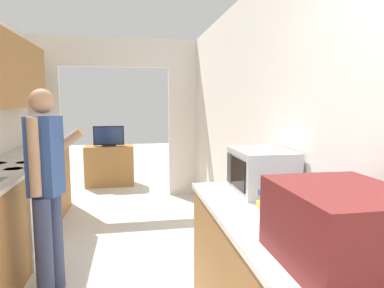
% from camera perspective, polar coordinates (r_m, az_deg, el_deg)
% --- Properties ---
extents(wall_right, '(0.06, 7.42, 2.50)m').
position_cam_1_polar(wall_right, '(2.59, 14.62, 0.82)').
color(wall_right, white).
rests_on(wall_right, ground_plane).
extents(wall_far_with_doorway, '(2.95, 0.06, 2.50)m').
position_cam_1_polar(wall_far_with_doorway, '(5.48, -12.58, 6.06)').
color(wall_far_with_doorway, white).
rests_on(wall_far_with_doorway, ground_plane).
extents(counter_left, '(0.62, 3.79, 0.92)m').
position_cam_1_polar(counter_left, '(3.65, -29.33, -10.78)').
color(counter_left, '#9E6B38').
rests_on(counter_left, ground_plane).
extents(range_oven, '(0.66, 0.75, 1.06)m').
position_cam_1_polar(range_oven, '(3.81, -28.31, -9.90)').
color(range_oven, white).
rests_on(range_oven, ground_plane).
extents(person, '(0.52, 0.44, 1.62)m').
position_cam_1_polar(person, '(2.88, -23.09, -6.67)').
color(person, '#384266').
rests_on(person, ground_plane).
extents(suitcase, '(0.43, 0.55, 0.30)m').
position_cam_1_polar(suitcase, '(1.41, 23.64, -12.51)').
color(suitcase, '#5B1919').
rests_on(suitcase, counter_right).
extents(microwave, '(0.36, 0.45, 0.29)m').
position_cam_1_polar(microwave, '(2.34, 11.54, -4.45)').
color(microwave, '#B7B7BC').
rests_on(microwave, counter_right).
extents(book_stack, '(0.26, 0.28, 0.13)m').
position_cam_1_polar(book_stack, '(1.89, 15.49, -9.96)').
color(book_stack, white).
rests_on(book_stack, counter_right).
extents(tv_cabinet, '(0.86, 0.42, 0.73)m').
position_cam_1_polar(tv_cabinet, '(6.42, -13.54, -3.51)').
color(tv_cabinet, '#9E6B38').
rests_on(tv_cabinet, ground_plane).
extents(television, '(0.54, 0.16, 0.36)m').
position_cam_1_polar(television, '(6.30, -13.71, 1.26)').
color(television, black).
rests_on(television, tv_cabinet).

